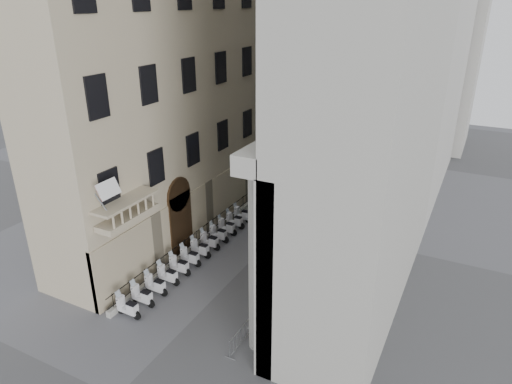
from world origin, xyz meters
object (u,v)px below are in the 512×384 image
Objects in this scene: security_tent at (296,153)px; street_lamp at (264,150)px; pedestrian_b at (330,185)px; info_kiosk at (262,190)px; pedestrian_a at (345,181)px; scooter_0 at (129,316)px.

street_lamp is (0.70, -8.58, 2.78)m from security_tent.
security_tent is 1.95× the size of pedestrian_b.
pedestrian_b is at bearing 52.57° from info_kiosk.
security_tent is 5.82m from pedestrian_b.
security_tent is 5.98m from pedestrian_a.
security_tent is at bearing 102.76° from info_kiosk.
street_lamp reaches higher than pedestrian_b.
scooter_0 is at bearing -72.16° from info_kiosk.
pedestrian_b is at bearing -10.79° from scooter_0.
street_lamp is 5.05× the size of info_kiosk.
info_kiosk is at bearing 20.87° from pedestrian_a.
scooter_0 is 23.95m from pedestrian_a.
security_tent reaches higher than info_kiosk.
info_kiosk is at bearing 125.05° from street_lamp.
security_tent reaches higher than pedestrian_b.
scooter_0 is 18.05m from info_kiosk.
info_kiosk is 0.85× the size of pedestrian_a.
street_lamp is 8.06m from pedestrian_b.
street_lamp is 9.54m from pedestrian_a.
info_kiosk is 7.98m from pedestrian_a.
street_lamp is at bearing -41.71° from info_kiosk.
scooter_0 is 0.41× the size of security_tent.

